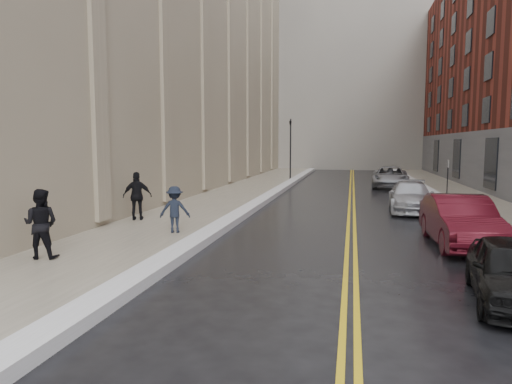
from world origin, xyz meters
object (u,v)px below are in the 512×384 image
at_px(pedestrian_a, 41,224).
at_px(car_maroon, 460,221).
at_px(car_silver_near, 411,197).
at_px(pedestrian_b, 175,209).
at_px(car_silver_far, 390,177).
at_px(pedestrian_c, 137,196).

bearing_deg(pedestrian_a, car_maroon, -169.40).
xyz_separation_m(car_silver_near, pedestrian_b, (-8.57, -7.88, 0.25)).
bearing_deg(pedestrian_a, car_silver_far, -125.41).
relative_size(car_maroon, pedestrian_c, 2.49).
xyz_separation_m(car_silver_far, pedestrian_c, (-10.99, -17.78, 0.35)).
relative_size(car_silver_near, car_silver_far, 0.88).
distance_m(car_maroon, pedestrian_a, 12.14).
xyz_separation_m(pedestrian_a, pedestrian_b, (2.11, 4.02, -0.13)).
xyz_separation_m(car_silver_far, pedestrian_b, (-8.57, -19.91, 0.19)).
height_order(car_maroon, car_silver_near, car_maroon).
height_order(car_silver_near, pedestrian_b, pedestrian_b).
xyz_separation_m(pedestrian_b, pedestrian_c, (-2.42, 2.13, 0.16)).
distance_m(car_maroon, pedestrian_b, 9.16).
bearing_deg(pedestrian_a, pedestrian_b, -129.04).
bearing_deg(car_maroon, car_silver_far, 89.69).
bearing_deg(pedestrian_a, pedestrian_c, -98.41).
relative_size(pedestrian_b, pedestrian_c, 0.83).
bearing_deg(car_maroon, pedestrian_a, -160.05).
bearing_deg(car_silver_far, pedestrian_b, -109.32).
height_order(pedestrian_a, pedestrian_b, pedestrian_a).
bearing_deg(pedestrian_b, car_silver_far, -127.25).
height_order(car_maroon, pedestrian_b, pedestrian_b).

